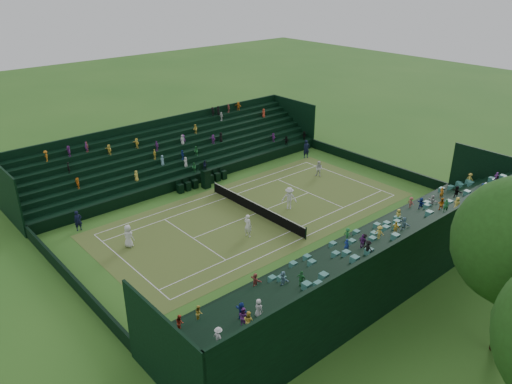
% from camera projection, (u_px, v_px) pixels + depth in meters
% --- Properties ---
extents(ground, '(160.00, 160.00, 0.00)m').
position_uv_depth(ground, '(256.00, 214.00, 42.00)').
color(ground, '#2F6820').
rests_on(ground, ground).
extents(court_surface, '(12.97, 26.77, 0.01)m').
position_uv_depth(court_surface, '(256.00, 214.00, 42.00)').
color(court_surface, '#467C29').
rests_on(court_surface, ground).
extents(perimeter_wall_north, '(17.17, 0.20, 1.00)m').
position_uv_depth(perimeter_wall_north, '(372.00, 163.00, 51.27)').
color(perimeter_wall_north, black).
rests_on(perimeter_wall_north, ground).
extents(perimeter_wall_south, '(17.17, 0.20, 1.00)m').
position_uv_depth(perimeter_wall_south, '(71.00, 280.00, 32.32)').
color(perimeter_wall_south, black).
rests_on(perimeter_wall_south, ground).
extents(perimeter_wall_east, '(0.20, 31.77, 1.00)m').
position_uv_depth(perimeter_wall_east, '(333.00, 248.00, 35.97)').
color(perimeter_wall_east, black).
rests_on(perimeter_wall_east, ground).
extents(perimeter_wall_west, '(0.20, 31.77, 1.00)m').
position_uv_depth(perimeter_wall_west, '(198.00, 179.00, 47.62)').
color(perimeter_wall_west, black).
rests_on(perimeter_wall_west, ground).
extents(north_grandstand, '(6.60, 32.00, 4.90)m').
position_uv_depth(north_grandstand, '(383.00, 259.00, 32.66)').
color(north_grandstand, black).
rests_on(north_grandstand, ground).
extents(south_grandstand, '(6.60, 32.00, 4.90)m').
position_uv_depth(south_grandstand, '(173.00, 157.00, 50.06)').
color(south_grandstand, black).
rests_on(south_grandstand, ground).
extents(tennis_net, '(11.67, 0.10, 1.06)m').
position_uv_depth(tennis_net, '(256.00, 208.00, 41.78)').
color(tennis_net, black).
rests_on(tennis_net, ground).
extents(umpire_chair, '(0.86, 0.86, 2.72)m').
position_uv_depth(umpire_chair, '(206.00, 176.00, 46.44)').
color(umpire_chair, black).
rests_on(umpire_chair, ground).
extents(courtside_chairs, '(0.55, 5.52, 1.19)m').
position_uv_depth(courtside_chairs, '(202.00, 181.00, 47.19)').
color(courtside_chairs, black).
rests_on(courtside_chairs, ground).
extents(player_near_west, '(1.02, 0.85, 1.79)m').
position_uv_depth(player_near_west, '(128.00, 236.00, 36.72)').
color(player_near_west, silver).
rests_on(player_near_west, ground).
extents(player_near_east, '(0.77, 0.60, 1.88)m').
position_uv_depth(player_near_east, '(248.00, 226.00, 38.10)').
color(player_near_east, white).
rests_on(player_near_east, ground).
extents(player_far_west, '(0.93, 0.84, 1.58)m').
position_uv_depth(player_far_west, '(319.00, 169.00, 49.10)').
color(player_far_west, silver).
rests_on(player_far_west, ground).
extents(player_far_east, '(1.45, 1.40, 1.98)m').
position_uv_depth(player_far_east, '(289.00, 198.00, 42.45)').
color(player_far_east, white).
rests_on(player_far_east, ground).
extents(line_judge_north, '(0.70, 0.85, 2.00)m').
position_uv_depth(line_judge_north, '(306.00, 149.00, 53.76)').
color(line_judge_north, black).
rests_on(line_judge_north, ground).
extents(line_judge_south, '(0.45, 0.64, 1.66)m').
position_uv_depth(line_judge_south, '(78.00, 221.00, 39.05)').
color(line_judge_south, black).
rests_on(line_judge_south, ground).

